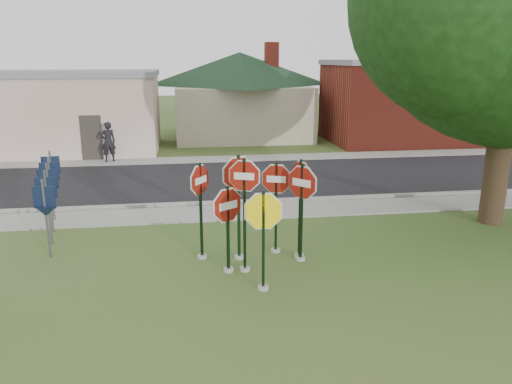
{
  "coord_description": "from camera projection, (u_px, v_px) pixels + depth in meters",
  "views": [
    {
      "loc": [
        -1.6,
        -9.7,
        4.78
      ],
      "look_at": [
        0.1,
        2.0,
        1.62
      ],
      "focal_mm": 35.0,
      "sensor_mm": 36.0,
      "label": 1
    }
  ],
  "objects": [
    {
      "name": "ground",
      "position": [
        265.0,
        289.0,
        10.73
      ],
      "size": [
        120.0,
        120.0,
        0.0
      ],
      "primitive_type": "plane",
      "color": "#375620",
      "rests_on": "ground"
    },
    {
      "name": "sidewalk_near",
      "position": [
        237.0,
        212.0,
        15.98
      ],
      "size": [
        60.0,
        1.6,
        0.06
      ],
      "primitive_type": "cube",
      "color": "gray",
      "rests_on": "ground"
    },
    {
      "name": "road",
      "position": [
        225.0,
        180.0,
        20.29
      ],
      "size": [
        60.0,
        7.0,
        0.04
      ],
      "primitive_type": "cube",
      "color": "black",
      "rests_on": "ground"
    },
    {
      "name": "sidewalk_far",
      "position": [
        218.0,
        159.0,
        24.4
      ],
      "size": [
        60.0,
        1.6,
        0.06
      ],
      "primitive_type": "cube",
      "color": "gray",
      "rests_on": "ground"
    },
    {
      "name": "curb",
      "position": [
        234.0,
        202.0,
        16.93
      ],
      "size": [
        60.0,
        0.2,
        0.14
      ],
      "primitive_type": "cube",
      "color": "gray",
      "rests_on": "ground"
    },
    {
      "name": "stop_sign_center",
      "position": [
        245.0,
        200.0,
        11.21
      ],
      "size": [
        0.94,
        0.38,
        2.77
      ],
      "color": "#9E9B94",
      "rests_on": "ground"
    },
    {
      "name": "stop_sign_yellow",
      "position": [
        263.0,
        228.0,
        10.35
      ],
      "size": [
        1.1,
        0.24,
        2.3
      ],
      "color": "#9E9B94",
      "rests_on": "ground"
    },
    {
      "name": "stop_sign_left",
      "position": [
        228.0,
        219.0,
        11.28
      ],
      "size": [
        0.93,
        0.62,
        2.15
      ],
      "color": "#9E9B94",
      "rests_on": "ground"
    },
    {
      "name": "stop_sign_right",
      "position": [
        302.0,
        199.0,
        11.86
      ],
      "size": [
        0.76,
        0.84,
        2.52
      ],
      "color": "#9E9B94",
      "rests_on": "ground"
    },
    {
      "name": "stop_sign_back_right",
      "position": [
        276.0,
        196.0,
        12.4
      ],
      "size": [
        0.98,
        0.35,
        2.44
      ],
      "color": "#9E9B94",
      "rests_on": "ground"
    },
    {
      "name": "stop_sign_back_left",
      "position": [
        239.0,
        191.0,
        11.92
      ],
      "size": [
        1.08,
        0.42,
        2.73
      ],
      "color": "#9E9B94",
      "rests_on": "ground"
    },
    {
      "name": "stop_sign_far_right",
      "position": [
        300.0,
        195.0,
        12.04
      ],
      "size": [
        0.38,
        1.02,
        2.59
      ],
      "color": "#9E9B94",
      "rests_on": "ground"
    },
    {
      "name": "stop_sign_far_left",
      "position": [
        200.0,
        198.0,
        12.0
      ],
      "size": [
        0.62,
        0.83,
        2.5
      ],
      "color": "#9E9B94",
      "rests_on": "ground"
    },
    {
      "name": "route_sign_row",
      "position": [
        49.0,
        190.0,
        13.97
      ],
      "size": [
        1.43,
        4.63,
        2.0
      ],
      "color": "#59595E",
      "rests_on": "ground"
    },
    {
      "name": "building_stucco",
      "position": [
        40.0,
        111.0,
        26.13
      ],
      "size": [
        12.2,
        6.2,
        4.2
      ],
      "color": "silver",
      "rests_on": "ground"
    },
    {
      "name": "building_house",
      "position": [
        240.0,
        78.0,
        31.1
      ],
      "size": [
        11.6,
        11.6,
        6.2
      ],
      "color": "#BDAF96",
      "rests_on": "ground"
    },
    {
      "name": "building_brick",
      "position": [
        415.0,
        101.0,
        29.47
      ],
      "size": [
        10.2,
        6.2,
        4.75
      ],
      "color": "maroon",
      "rests_on": "ground"
    },
    {
      "name": "bg_tree_right",
      "position": [
        499.0,
        48.0,
        37.22
      ],
      "size": [
        5.6,
        5.6,
        8.4
      ],
      "color": "#2F2215",
      "rests_on": "ground"
    },
    {
      "name": "pedestrian",
      "position": [
        108.0,
        142.0,
        23.55
      ],
      "size": [
        0.8,
        0.67,
        1.89
      ],
      "primitive_type": "imported",
      "rotation": [
        0.0,
        0.0,
        3.5
      ],
      "color": "black",
      "rests_on": "sidewalk_far"
    }
  ]
}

